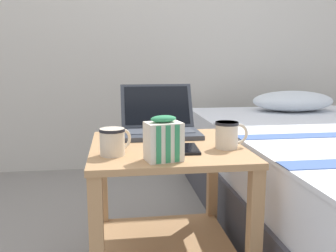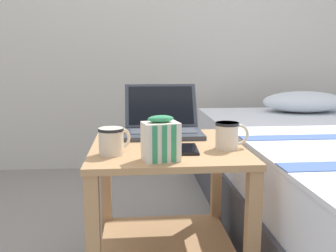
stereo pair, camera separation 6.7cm
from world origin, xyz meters
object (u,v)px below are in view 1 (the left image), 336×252
object	(u,v)px
laptop	(159,124)
mug_front_left	(228,134)
snack_bag	(164,140)
cell_phone	(187,149)
mug_front_right	(113,140)

from	to	relation	value
laptop	mug_front_left	size ratio (longest dim) A/B	2.58
laptop	snack_bag	xyz separation A→B (m)	(-0.04, -0.43, 0.02)
mug_front_left	snack_bag	size ratio (longest dim) A/B	0.86
mug_front_left	snack_bag	bearing A→B (deg)	-151.64
snack_bag	cell_phone	world-z (taller)	snack_bag
mug_front_left	cell_phone	size ratio (longest dim) A/B	0.80
mug_front_left	snack_bag	world-z (taller)	snack_bag
laptop	mug_front_right	distance (m)	0.39
cell_phone	mug_front_left	bearing A→B (deg)	3.94
snack_bag	mug_front_left	bearing A→B (deg)	28.36
mug_front_left	cell_phone	xyz separation A→B (m)	(-0.15, -0.01, -0.05)
cell_phone	laptop	bearing A→B (deg)	101.68
snack_bag	cell_phone	bearing A→B (deg)	51.19
mug_front_right	cell_phone	distance (m)	0.27
mug_front_right	cell_phone	bearing A→B (deg)	7.42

